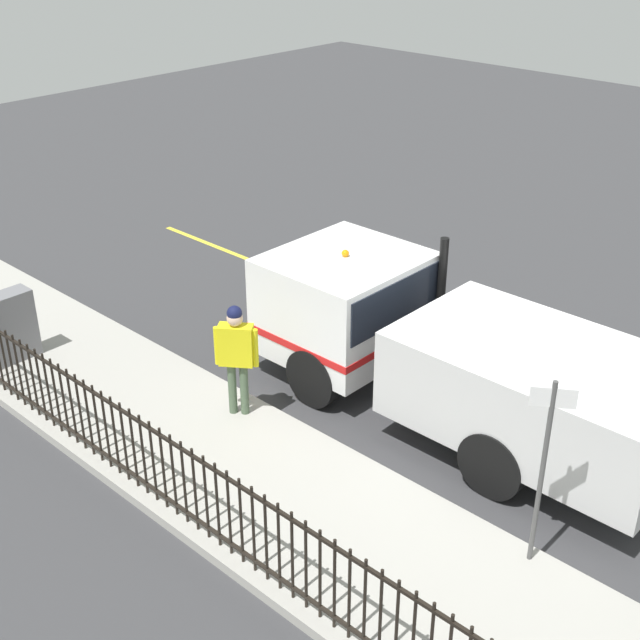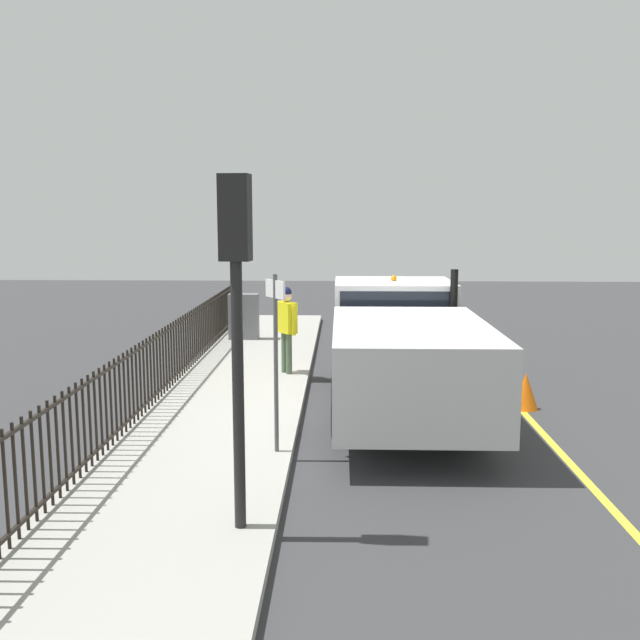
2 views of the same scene
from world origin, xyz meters
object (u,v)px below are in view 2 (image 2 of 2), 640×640
object	(u,v)px
work_truck	(401,340)
traffic_cone	(525,391)
worker_standing	(286,321)
traffic_light_near	(236,280)
street_sign	(276,343)
utility_cabinet	(244,316)

from	to	relation	value
work_truck	traffic_cone	bearing A→B (deg)	-3.26
worker_standing	work_truck	bearing A→B (deg)	12.06
work_truck	traffic_light_near	world-z (taller)	traffic_light_near
work_truck	street_sign	distance (m)	3.50
work_truck	street_sign	bearing A→B (deg)	-123.99
utility_cabinet	traffic_cone	world-z (taller)	utility_cabinet
work_truck	worker_standing	size ratio (longest dim) A/B	3.77
worker_standing	traffic_light_near	distance (m)	7.36
street_sign	work_truck	bearing A→B (deg)	-123.82
traffic_cone	traffic_light_near	bearing A→B (deg)	50.14
worker_standing	traffic_light_near	size ratio (longest dim) A/B	0.49
worker_standing	utility_cabinet	bearing A→B (deg)	164.02
traffic_light_near	traffic_cone	size ratio (longest dim) A/B	5.63
utility_cabinet	street_sign	xyz separation A→B (m)	(-1.70, 8.84, 0.93)
worker_standing	traffic_cone	size ratio (longest dim) A/B	2.78
street_sign	worker_standing	bearing A→B (deg)	-87.08
work_truck	utility_cabinet	xyz separation A→B (m)	(3.63, -5.95, -0.47)
utility_cabinet	work_truck	bearing A→B (deg)	121.34
utility_cabinet	street_sign	world-z (taller)	street_sign
traffic_light_near	worker_standing	bearing A→B (deg)	97.11
traffic_light_near	traffic_cone	bearing A→B (deg)	56.57
worker_standing	utility_cabinet	distance (m)	4.28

